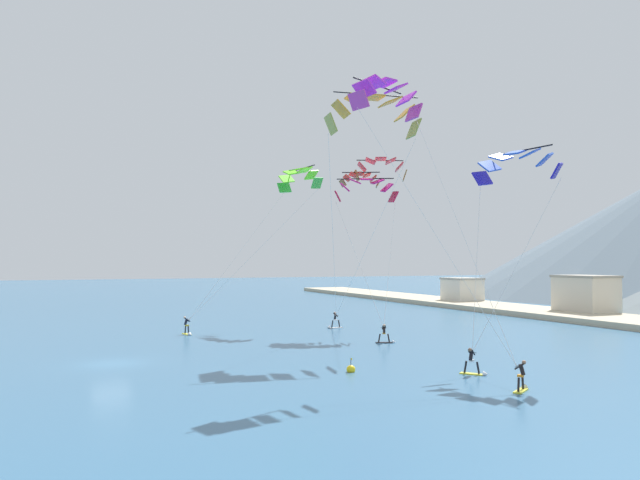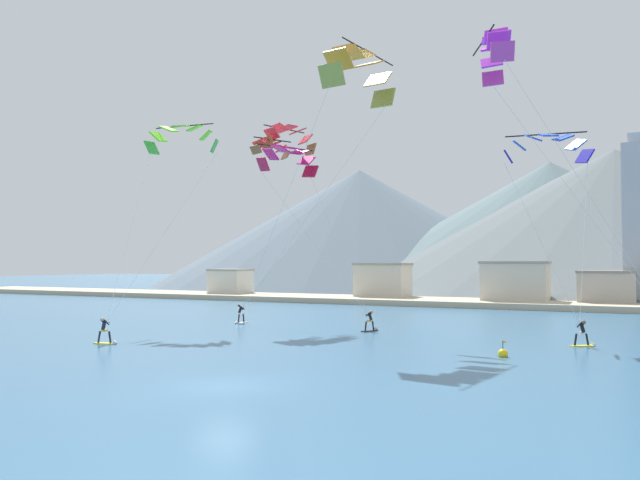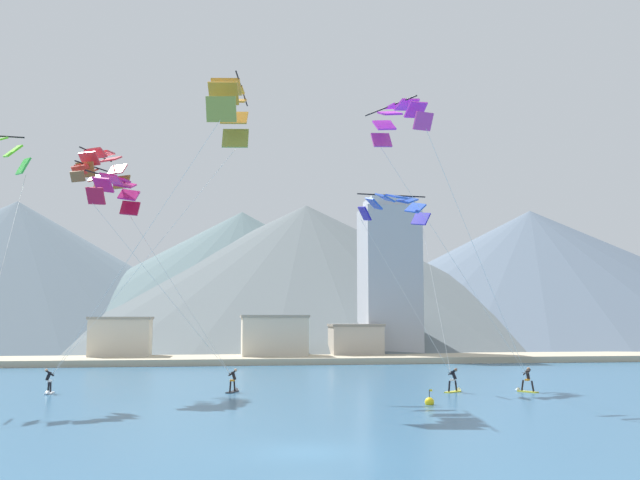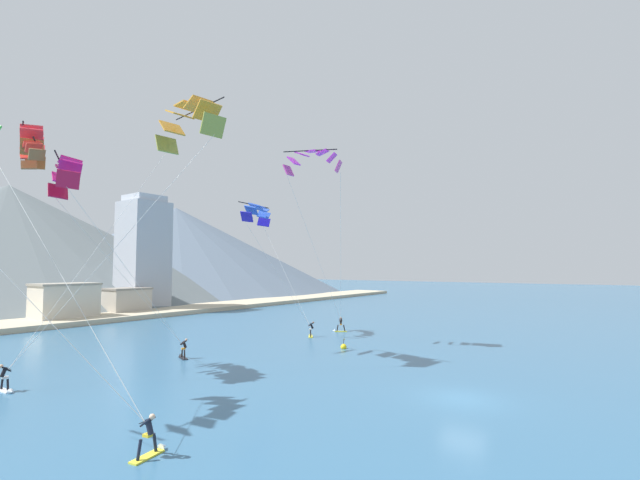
# 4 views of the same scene
# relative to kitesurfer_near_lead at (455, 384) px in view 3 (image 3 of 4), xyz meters

# --- Properties ---
(ground_plane) EXTENTS (400.00, 400.00, 0.00)m
(ground_plane) POSITION_rel_kitesurfer_near_lead_xyz_m (-12.93, -20.29, -0.53)
(ground_plane) COLOR #336084
(kitesurfer_near_lead) EXTENTS (1.64, 1.35, 1.75)m
(kitesurfer_near_lead) POSITION_rel_kitesurfer_near_lead_xyz_m (0.00, 0.00, 0.00)
(kitesurfer_near_lead) COLOR yellow
(kitesurfer_near_lead) RESTS_ON ground
(kitesurfer_near_trail) EXTENTS (1.03, 1.76, 1.70)m
(kitesurfer_near_trail) POSITION_rel_kitesurfer_near_lead_xyz_m (-15.12, 2.18, -0.04)
(kitesurfer_near_trail) COLOR black
(kitesurfer_near_trail) RESTS_ON ground
(kitesurfer_far_left) EXTENTS (0.63, 1.76, 1.75)m
(kitesurfer_far_left) POSITION_rel_kitesurfer_near_lead_xyz_m (-27.53, 2.79, -0.00)
(kitesurfer_far_left) COLOR white
(kitesurfer_far_left) RESTS_ON ground
(kitesurfer_far_right) EXTENTS (1.30, 1.67, 1.76)m
(kitesurfer_far_right) POSITION_rel_kitesurfer_near_lead_xyz_m (4.87, -0.54, -0.00)
(kitesurfer_far_right) COLOR yellow
(kitesurfer_far_right) RESTS_ON ground
(parafoil_kite_near_lead) EXTENTS (6.25, 7.63, 13.47)m
(parafoil_kite_near_lead) POSITION_rel_kitesurfer_near_lead_xyz_m (-2.65, 5.61, 13.29)
(parafoil_kite_near_lead) COLOR #1E17A2
(parafoil_kite_near_trail) EXTENTS (10.22, 6.41, 14.09)m
(parafoil_kite_near_trail) POSITION_rel_kitesurfer_near_lead_xyz_m (-23.70, 4.64, 13.81)
(parafoil_kite_near_trail) COLOR #BF153A
(parafoil_kite_far_left) EXTENTS (13.20, 8.51, 19.92)m
(parafoil_kite_far_left) POSITION_rel_kitesurfer_near_lead_xyz_m (-15.74, 1.25, 19.42)
(parafoil_kite_far_left) COLOR olive
(parafoil_kite_far_right) EXTENTS (11.32, 5.96, 17.85)m
(parafoil_kite_far_right) POSITION_rel_kitesurfer_near_lead_xyz_m (-4.61, -3.58, 17.60)
(parafoil_kite_far_right) COLOR #C039A0
(parafoil_kite_distant_high_outer) EXTENTS (2.09, 4.37, 1.61)m
(parafoil_kite_distant_high_outer) POSITION_rel_kitesurfer_near_lead_xyz_m (-25.88, 5.08, 15.09)
(parafoil_kite_distant_high_outer) COLOR brown
(parafoil_kite_distant_low_drift) EXTENTS (3.41, 5.55, 2.46)m
(parafoil_kite_distant_low_drift) POSITION_rel_kitesurfer_near_lead_xyz_m (-25.09, 7.04, 16.28)
(parafoil_kite_distant_low_drift) COLOR #905C2A
(race_marker_buoy) EXTENTS (0.56, 0.56, 1.02)m
(race_marker_buoy) POSITION_rel_kitesurfer_near_lead_xyz_m (-3.84, -6.62, -0.37)
(race_marker_buoy) COLOR yellow
(race_marker_buoy) RESTS_ON ground
(shoreline_strip) EXTENTS (180.00, 10.00, 0.70)m
(shoreline_strip) POSITION_rel_kitesurfer_near_lead_xyz_m (-12.93, 33.91, -0.18)
(shoreline_strip) COLOR #BCAD8E
(shoreline_strip) RESTS_ON ground
(shore_building_harbour_front) EXTENTS (7.83, 5.27, 5.39)m
(shore_building_harbour_front) POSITION_rel_kitesurfer_near_lead_xyz_m (-9.68, 35.55, 2.18)
(shore_building_harbour_front) COLOR beige
(shore_building_harbour_front) RESTS_ON ground
(shore_building_quay_east) EXTENTS (6.32, 4.63, 4.32)m
(shore_building_quay_east) POSITION_rel_kitesurfer_near_lead_xyz_m (0.27, 36.81, 1.64)
(shore_building_quay_east) COLOR #B7AD9E
(shore_building_quay_east) RESTS_ON ground
(shore_building_quay_west) EXTENTS (7.03, 5.05, 5.18)m
(shore_building_quay_west) POSITION_rel_kitesurfer_near_lead_xyz_m (-27.27, 37.24, 2.07)
(shore_building_quay_west) COLOR beige
(shore_building_quay_west) RESTS_ON ground
(highrise_tower) EXTENTS (7.00, 7.00, 20.33)m
(highrise_tower) POSITION_rel_kitesurfer_near_lead_xyz_m (5.49, 40.89, 9.43)
(highrise_tower) COLOR #A8ADB7
(highrise_tower) RESTS_ON ground
(mountain_peak_west_ridge) EXTENTS (106.81, 106.81, 26.86)m
(mountain_peak_west_ridge) POSITION_rel_kitesurfer_near_lead_xyz_m (0.69, 88.49, 12.90)
(mountain_peak_west_ridge) COLOR slate
(mountain_peak_west_ridge) RESTS_ON ground
(mountain_peak_central_summit) EXTENTS (106.49, 106.49, 26.84)m
(mountain_peak_central_summit) POSITION_rel_kitesurfer_near_lead_xyz_m (47.06, 88.86, 12.89)
(mountain_peak_central_summit) COLOR slate
(mountain_peak_central_summit) RESTS_ON ground
(mountain_peak_east_shoulder) EXTENTS (96.77, 96.77, 27.49)m
(mountain_peak_east_shoulder) POSITION_rel_kitesurfer_near_lead_xyz_m (-54.86, 95.30, 13.22)
(mountain_peak_east_shoulder) COLOR slate
(mountain_peak_east_shoulder) RESTS_ON ground
(mountain_peak_far_spur) EXTENTS (94.82, 94.82, 26.09)m
(mountain_peak_far_spur) POSITION_rel_kitesurfer_near_lead_xyz_m (-11.58, 93.81, 12.51)
(mountain_peak_far_spur) COLOR slate
(mountain_peak_far_spur) RESTS_ON ground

